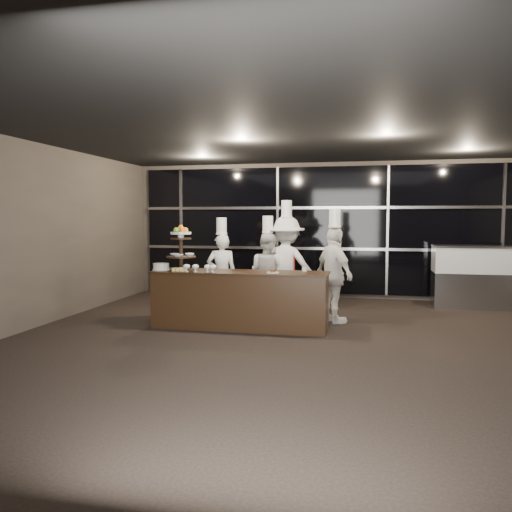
% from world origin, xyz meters
% --- Properties ---
extents(room, '(10.00, 10.00, 10.00)m').
position_xyz_m(room, '(0.00, 0.00, 1.50)').
color(room, black).
rests_on(room, ground).
extents(window_wall, '(8.60, 0.10, 2.80)m').
position_xyz_m(window_wall, '(0.00, 4.94, 1.50)').
color(window_wall, black).
rests_on(window_wall, ground).
extents(buffet_counter, '(2.84, 0.74, 0.92)m').
position_xyz_m(buffet_counter, '(-1.24, 1.57, 0.47)').
color(buffet_counter, black).
rests_on(buffet_counter, ground).
extents(display_stand, '(0.48, 0.48, 0.74)m').
position_xyz_m(display_stand, '(-2.24, 1.57, 1.34)').
color(display_stand, black).
rests_on(display_stand, buffet_counter).
extents(compotes, '(0.55, 0.11, 0.12)m').
position_xyz_m(compotes, '(-1.83, 1.35, 1.00)').
color(compotes, silver).
rests_on(compotes, buffet_counter).
extents(layer_cake, '(0.30, 0.30, 0.11)m').
position_xyz_m(layer_cake, '(-2.58, 1.52, 0.97)').
color(layer_cake, white).
rests_on(layer_cake, buffet_counter).
extents(pastry_squares, '(0.19, 0.13, 0.05)m').
position_xyz_m(pastry_squares, '(-2.22, 1.41, 0.95)').
color(pastry_squares, '#F9E179').
rests_on(pastry_squares, buffet_counter).
extents(small_plate, '(0.20, 0.20, 0.05)m').
position_xyz_m(small_plate, '(-0.69, 1.47, 0.94)').
color(small_plate, white).
rests_on(small_plate, buffet_counter).
extents(chef_cup, '(0.08, 0.08, 0.07)m').
position_xyz_m(chef_cup, '(-0.23, 1.82, 0.96)').
color(chef_cup, white).
rests_on(chef_cup, buffet_counter).
extents(display_case, '(1.55, 0.68, 1.24)m').
position_xyz_m(display_case, '(2.84, 4.30, 0.69)').
color(display_case, '#A5A5AA').
rests_on(display_case, ground).
extents(chef_a, '(0.62, 0.50, 1.79)m').
position_xyz_m(chef_a, '(-1.83, 2.54, 0.78)').
color(chef_a, silver).
rests_on(chef_a, ground).
extents(chef_b, '(0.91, 0.84, 1.82)m').
position_xyz_m(chef_b, '(-1.01, 2.72, 0.78)').
color(chef_b, silver).
rests_on(chef_b, ground).
extents(chef_c, '(1.24, 0.82, 2.10)m').
position_xyz_m(chef_c, '(-0.68, 2.82, 0.91)').
color(chef_c, silver).
rests_on(chef_c, ground).
extents(chef_d, '(0.90, 1.00, 1.93)m').
position_xyz_m(chef_d, '(0.22, 2.28, 0.83)').
color(chef_d, white).
rests_on(chef_d, ground).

